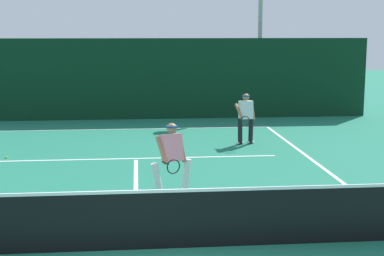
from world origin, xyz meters
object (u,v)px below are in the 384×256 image
at_px(light_pole, 261,7).
at_px(player_near, 172,158).
at_px(tennis_ball, 6,157).
at_px(player_far, 246,117).

bearing_deg(light_pole, player_near, -109.59).
relative_size(player_near, light_pole, 0.22).
height_order(player_near, light_pole, light_pole).
relative_size(tennis_ball, light_pole, 0.01).
distance_m(player_near, light_pole, 13.92).
height_order(player_far, tennis_ball, player_far).
relative_size(player_far, tennis_ball, 23.54).
bearing_deg(tennis_ball, player_far, 11.09).
bearing_deg(tennis_ball, player_near, -44.68).
distance_m(player_far, tennis_ball, 7.02).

